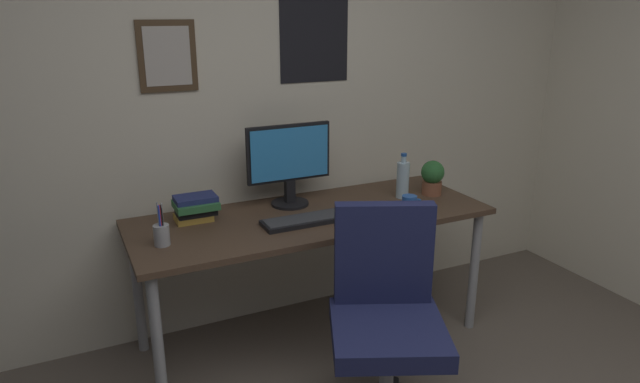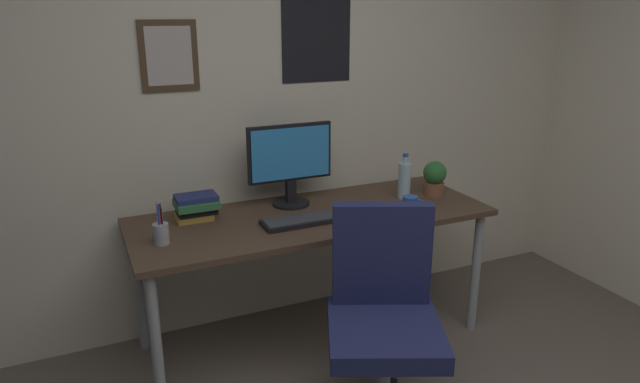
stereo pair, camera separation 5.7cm
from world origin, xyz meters
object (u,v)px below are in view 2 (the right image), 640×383
at_px(monitor, 290,161).
at_px(water_bottle, 404,180).
at_px(office_chair, 383,309).
at_px(computer_mouse, 361,211).
at_px(book_stack_left, 196,207).
at_px(potted_plant, 434,177).
at_px(pen_cup, 161,232).
at_px(keyboard, 305,220).
at_px(coffee_mug_near, 410,206).

height_order(monitor, water_bottle, monitor).
relative_size(office_chair, computer_mouse, 8.64).
relative_size(water_bottle, book_stack_left, 1.22).
height_order(monitor, potted_plant, monitor).
bearing_deg(water_bottle, pen_cup, -175.45).
relative_size(keyboard, potted_plant, 2.21).
bearing_deg(water_bottle, coffee_mug_near, -116.23).
relative_size(keyboard, book_stack_left, 2.08).
bearing_deg(office_chair, monitor, 94.29).
xyz_separation_m(keyboard, book_stack_left, (-0.48, 0.26, 0.05)).
bearing_deg(monitor, book_stack_left, -177.66).
xyz_separation_m(monitor, book_stack_left, (-0.51, -0.02, -0.17)).
height_order(monitor, computer_mouse, monitor).
relative_size(keyboard, coffee_mug_near, 3.77).
distance_m(office_chair, water_bottle, 0.95).
bearing_deg(coffee_mug_near, office_chair, -132.06).
distance_m(computer_mouse, water_bottle, 0.38).
bearing_deg(computer_mouse, water_bottle, 22.17).
bearing_deg(potted_plant, computer_mouse, -167.45).
height_order(monitor, coffee_mug_near, monitor).
distance_m(water_bottle, potted_plant, 0.18).
height_order(coffee_mug_near, book_stack_left, book_stack_left).
bearing_deg(computer_mouse, potted_plant, 12.55).
height_order(computer_mouse, book_stack_left, book_stack_left).
height_order(office_chair, water_bottle, water_bottle).
bearing_deg(coffee_mug_near, water_bottle, 63.77).
bearing_deg(office_chair, potted_plant, 43.76).
xyz_separation_m(potted_plant, pen_cup, (-1.51, -0.08, -0.05)).
bearing_deg(keyboard, water_bottle, 10.85).
xyz_separation_m(coffee_mug_near, pen_cup, (-1.21, 0.15, 0.00)).
relative_size(computer_mouse, coffee_mug_near, 0.96).
relative_size(keyboard, computer_mouse, 3.91).
relative_size(monitor, pen_cup, 2.30).
distance_m(monitor, keyboard, 0.36).
xyz_separation_m(monitor, keyboard, (-0.04, -0.28, -0.23)).
relative_size(water_bottle, pen_cup, 1.26).
bearing_deg(water_bottle, potted_plant, -7.40).
bearing_deg(keyboard, coffee_mug_near, -14.12).
xyz_separation_m(computer_mouse, water_bottle, (0.35, 0.14, 0.09)).
height_order(office_chair, pen_cup, office_chair).
distance_m(potted_plant, book_stack_left, 1.32).
bearing_deg(monitor, computer_mouse, -48.56).
distance_m(monitor, computer_mouse, 0.46).
bearing_deg(office_chair, computer_mouse, 71.06).
relative_size(office_chair, keyboard, 2.21).
xyz_separation_m(water_bottle, pen_cup, (-1.33, -0.11, -0.05)).
bearing_deg(keyboard, book_stack_left, 151.25).
height_order(keyboard, water_bottle, water_bottle).
bearing_deg(potted_plant, pen_cup, -176.88).
distance_m(office_chair, book_stack_left, 1.07).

